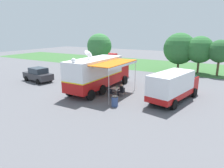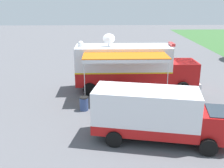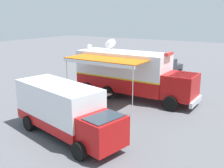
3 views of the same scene
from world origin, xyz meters
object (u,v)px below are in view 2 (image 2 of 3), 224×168
Objects in this scene: seated_responder at (125,96)px; trash_bin at (84,104)px; folding_table at (125,92)px; folding_chair_beside_table at (113,94)px; car_behind_truck at (118,55)px; support_truck at (156,115)px; command_truck at (133,66)px; folding_chair_at_table at (125,99)px; water_bottle at (127,90)px.

seated_responder is 2.87m from trash_bin.
folding_chair_beside_table is (-0.05, -0.85, -0.16)m from folding_table.
car_behind_truck is at bearing 179.41° from folding_table.
support_truck reaches higher than trash_bin.
trash_bin is at bearing -134.76° from support_truck.
command_truck is 3.63m from folding_chair_at_table.
command_truck reaches higher than folding_chair_at_table.
water_bottle is at bearing -169.23° from support_truck.
support_truck is (7.80, 0.40, -0.56)m from command_truck.
seated_responder reaches higher than trash_bin.
command_truck reaches higher than folding_table.
command_truck is 10.91× the size of folding_chair_at_table.
car_behind_truck is at bearing 167.27° from trash_bin.
folding_chair_at_table and folding_chair_beside_table have the same top height.
folding_chair_at_table is (0.80, -0.05, -0.16)m from folding_table.
trash_bin is at bearing -42.02° from command_truck.
command_truck reaches higher than water_bottle.
support_truck is at bearing 20.23° from folding_chair_beside_table.
support_truck reaches higher than folding_chair_beside_table.
command_truck reaches higher than support_truck.
car_behind_truck is (-8.90, -0.63, -1.06)m from command_truck.
water_bottle is 0.18× the size of seated_responder.
command_truck is at bearing 165.38° from seated_responder.
support_truck is at bearing 10.77° from water_bottle.
car_behind_truck is at bearing -176.47° from support_truck.
water_bottle is 0.26× the size of folding_chair_at_table.
trash_bin is at bearing -62.04° from folding_table.
command_truck is at bearing 166.45° from water_bottle.
support_truck is at bearing 2.93° from command_truck.
command_truck is at bearing 162.95° from folding_table.
folding_chair_at_table is at bearing -0.78° from car_behind_truck.
seated_responder is at bearing 50.30° from folding_chair_beside_table.
command_truck is 2.15× the size of car_behind_truck.
car_behind_truck is at bearing 179.21° from seated_responder.
command_truck reaches higher than trash_bin.
water_bottle is at bearing 115.55° from trash_bin.
folding_chair_beside_table is at bearing -129.70° from seated_responder.
folding_chair_beside_table is (-0.85, -0.80, 0.00)m from folding_chair_at_table.
trash_bin is (1.53, -1.93, -0.06)m from folding_chair_beside_table.
command_truck is at bearing 137.98° from trash_bin.
car_behind_truck is (-12.13, 0.17, 0.37)m from folding_chair_at_table.
folding_chair_at_table is at bearing -3.46° from folding_table.
command_truck is at bearing 166.19° from folding_chair_at_table.
folding_chair_at_table is 0.23m from seated_responder.
folding_chair_at_table is (3.24, -0.80, -1.43)m from command_truck.
folding_chair_beside_table is 0.96× the size of trash_bin.
folding_table is 11.33m from car_behind_truck.
folding_chair_beside_table is 0.12× the size of support_truck.
folding_table is 0.11× the size of support_truck.
folding_chair_beside_table is at bearing -33.84° from command_truck.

